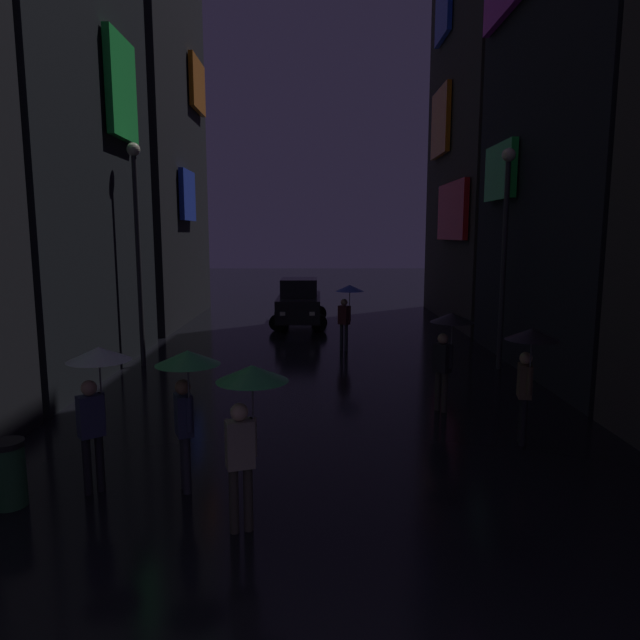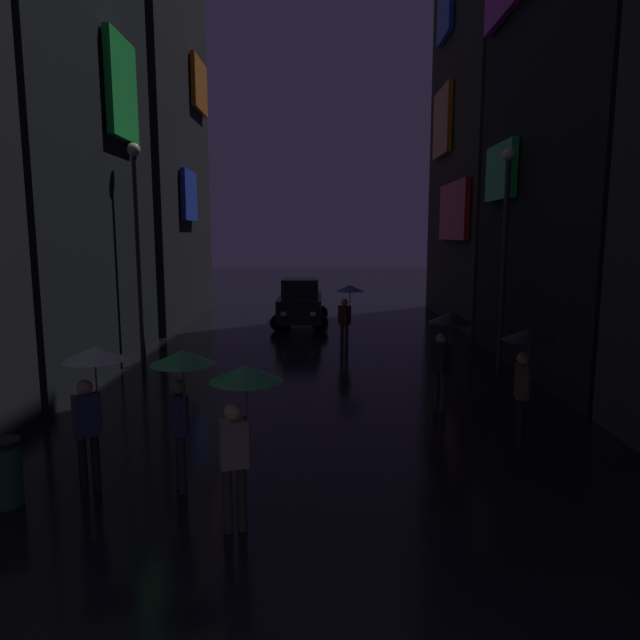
{
  "view_description": "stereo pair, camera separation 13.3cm",
  "coord_description": "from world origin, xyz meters",
  "px_view_note": "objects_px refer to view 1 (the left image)",
  "views": [
    {
      "loc": [
        -0.1,
        -2.21,
        3.71
      ],
      "look_at": [
        0.0,
        10.15,
        1.84
      ],
      "focal_mm": 32.0,
      "sensor_mm": 36.0,
      "label": 1
    },
    {
      "loc": [
        0.03,
        -2.21,
        3.71
      ],
      "look_at": [
        0.0,
        10.15,
        1.84
      ],
      "focal_mm": 32.0,
      "sensor_mm": 36.0,
      "label": 2
    }
  ],
  "objects_px": {
    "pedestrian_midstreet_left_black": "(529,354)",
    "pedestrian_far_right_clear": "(96,379)",
    "pedestrian_near_crossing_green": "(186,381)",
    "car_distant": "(299,303)",
    "pedestrian_midstreet_centre_blue": "(348,299)",
    "pedestrian_foreground_left_black": "(449,334)",
    "streetlamp_right_far": "(505,235)",
    "streetlamp_left_far": "(137,231)",
    "trash_bin": "(9,473)",
    "pedestrian_foreground_right_green": "(248,402)"
  },
  "relations": [
    {
      "from": "pedestrian_midstreet_centre_blue",
      "to": "pedestrian_foreground_right_green",
      "type": "xyz_separation_m",
      "value": [
        -1.85,
        -11.15,
        0.0
      ]
    },
    {
      "from": "streetlamp_right_far",
      "to": "trash_bin",
      "type": "relative_size",
      "value": 6.4
    },
    {
      "from": "pedestrian_midstreet_left_black",
      "to": "pedestrian_near_crossing_green",
      "type": "xyz_separation_m",
      "value": [
        -5.5,
        -1.83,
        0.0
      ]
    },
    {
      "from": "pedestrian_far_right_clear",
      "to": "streetlamp_right_far",
      "type": "relative_size",
      "value": 0.36
    },
    {
      "from": "pedestrian_far_right_clear",
      "to": "streetlamp_left_far",
      "type": "bearing_deg",
      "value": 102.57
    },
    {
      "from": "pedestrian_foreground_left_black",
      "to": "pedestrian_midstreet_centre_blue",
      "type": "bearing_deg",
      "value": 105.11
    },
    {
      "from": "pedestrian_foreground_left_black",
      "to": "trash_bin",
      "type": "bearing_deg",
      "value": -149.34
    },
    {
      "from": "pedestrian_far_right_clear",
      "to": "streetlamp_left_far",
      "type": "distance_m",
      "value": 8.42
    },
    {
      "from": "pedestrian_foreground_left_black",
      "to": "streetlamp_left_far",
      "type": "relative_size",
      "value": 0.35
    },
    {
      "from": "pedestrian_midstreet_centre_blue",
      "to": "pedestrian_foreground_left_black",
      "type": "bearing_deg",
      "value": -74.89
    },
    {
      "from": "pedestrian_midstreet_centre_blue",
      "to": "car_distant",
      "type": "bearing_deg",
      "value": 108.14
    },
    {
      "from": "car_distant",
      "to": "trash_bin",
      "type": "xyz_separation_m",
      "value": [
        -3.54,
        -15.66,
        -0.46
      ]
    },
    {
      "from": "pedestrian_foreground_right_green",
      "to": "pedestrian_far_right_clear",
      "type": "distance_m",
      "value": 2.57
    },
    {
      "from": "car_distant",
      "to": "pedestrian_midstreet_centre_blue",
      "type": "bearing_deg",
      "value": -71.86
    },
    {
      "from": "pedestrian_near_crossing_green",
      "to": "streetlamp_right_far",
      "type": "bearing_deg",
      "value": 47.98
    },
    {
      "from": "pedestrian_foreground_right_green",
      "to": "trash_bin",
      "type": "xyz_separation_m",
      "value": [
        -3.37,
        0.64,
        -1.2
      ]
    },
    {
      "from": "pedestrian_foreground_left_black",
      "to": "streetlamp_right_far",
      "type": "xyz_separation_m",
      "value": [
        2.35,
        3.89,
        2.01
      ]
    },
    {
      "from": "pedestrian_foreground_left_black",
      "to": "pedestrian_midstreet_left_black",
      "type": "bearing_deg",
      "value": -64.23
    },
    {
      "from": "car_distant",
      "to": "trash_bin",
      "type": "bearing_deg",
      "value": -102.74
    },
    {
      "from": "pedestrian_foreground_left_black",
      "to": "pedestrian_near_crossing_green",
      "type": "xyz_separation_m",
      "value": [
        -4.56,
        -3.77,
        0.0
      ]
    },
    {
      "from": "pedestrian_midstreet_centre_blue",
      "to": "pedestrian_far_right_clear",
      "type": "bearing_deg",
      "value": -112.55
    },
    {
      "from": "pedestrian_midstreet_left_black",
      "to": "trash_bin",
      "type": "bearing_deg",
      "value": -164.6
    },
    {
      "from": "car_distant",
      "to": "streetlamp_right_far",
      "type": "relative_size",
      "value": 0.7
    },
    {
      "from": "pedestrian_foreground_left_black",
      "to": "streetlamp_left_far",
      "type": "xyz_separation_m",
      "value": [
        -7.65,
        4.34,
        2.12
      ]
    },
    {
      "from": "pedestrian_midstreet_left_black",
      "to": "car_distant",
      "type": "distance_m",
      "value": 14.19
    },
    {
      "from": "streetlamp_right_far",
      "to": "streetlamp_left_far",
      "type": "bearing_deg",
      "value": 177.43
    },
    {
      "from": "pedestrian_far_right_clear",
      "to": "car_distant",
      "type": "height_order",
      "value": "pedestrian_far_right_clear"
    },
    {
      "from": "pedestrian_midstreet_centre_blue",
      "to": "pedestrian_near_crossing_green",
      "type": "relative_size",
      "value": 1.0
    },
    {
      "from": "pedestrian_foreground_left_black",
      "to": "pedestrian_midstreet_left_black",
      "type": "relative_size",
      "value": 1.0
    },
    {
      "from": "pedestrian_midstreet_centre_blue",
      "to": "streetlamp_left_far",
      "type": "distance_m",
      "value": 6.62
    },
    {
      "from": "streetlamp_left_far",
      "to": "pedestrian_foreground_left_black",
      "type": "bearing_deg",
      "value": -29.57
    },
    {
      "from": "pedestrian_foreground_right_green",
      "to": "pedestrian_foreground_left_black",
      "type": "bearing_deg",
      "value": 53.05
    },
    {
      "from": "pedestrian_foreground_right_green",
      "to": "streetlamp_right_far",
      "type": "bearing_deg",
      "value": 55.58
    },
    {
      "from": "pedestrian_far_right_clear",
      "to": "trash_bin",
      "type": "bearing_deg",
      "value": -154.69
    },
    {
      "from": "pedestrian_near_crossing_green",
      "to": "streetlamp_right_far",
      "type": "relative_size",
      "value": 0.36
    },
    {
      "from": "pedestrian_near_crossing_green",
      "to": "trash_bin",
      "type": "bearing_deg",
      "value": -171.72
    },
    {
      "from": "pedestrian_midstreet_left_black",
      "to": "pedestrian_midstreet_centre_blue",
      "type": "distance_m",
      "value": 8.75
    },
    {
      "from": "streetlamp_left_far",
      "to": "trash_bin",
      "type": "xyz_separation_m",
      "value": [
        0.7,
        -8.46,
        -3.32
      ]
    },
    {
      "from": "pedestrian_far_right_clear",
      "to": "trash_bin",
      "type": "relative_size",
      "value": 2.28
    },
    {
      "from": "pedestrian_foreground_left_black",
      "to": "trash_bin",
      "type": "xyz_separation_m",
      "value": [
        -6.95,
        -4.12,
        -1.2
      ]
    },
    {
      "from": "pedestrian_foreground_left_black",
      "to": "car_distant",
      "type": "xyz_separation_m",
      "value": [
        -3.41,
        11.54,
        -0.74
      ]
    },
    {
      "from": "streetlamp_right_far",
      "to": "pedestrian_far_right_clear",
      "type": "bearing_deg",
      "value": -137.62
    },
    {
      "from": "pedestrian_midstreet_left_black",
      "to": "pedestrian_far_right_clear",
      "type": "distance_m",
      "value": 7.02
    },
    {
      "from": "pedestrian_near_crossing_green",
      "to": "pedestrian_midstreet_left_black",
      "type": "bearing_deg",
      "value": 18.37
    },
    {
      "from": "pedestrian_midstreet_left_black",
      "to": "streetlamp_right_far",
      "type": "xyz_separation_m",
      "value": [
        1.41,
        5.84,
        2.01
      ]
    },
    {
      "from": "pedestrian_foreground_left_black",
      "to": "pedestrian_midstreet_centre_blue",
      "type": "relative_size",
      "value": 1.0
    },
    {
      "from": "pedestrian_foreground_left_black",
      "to": "pedestrian_near_crossing_green",
      "type": "height_order",
      "value": "same"
    },
    {
      "from": "pedestrian_midstreet_left_black",
      "to": "pedestrian_near_crossing_green",
      "type": "bearing_deg",
      "value": -161.63
    },
    {
      "from": "pedestrian_far_right_clear",
      "to": "pedestrian_near_crossing_green",
      "type": "bearing_deg",
      "value": -6.89
    },
    {
      "from": "car_distant",
      "to": "pedestrian_foreground_left_black",
      "type": "bearing_deg",
      "value": -73.52
    }
  ]
}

